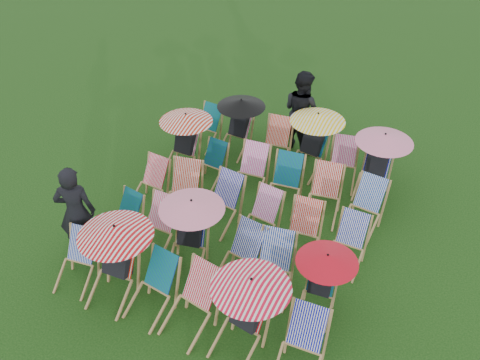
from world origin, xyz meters
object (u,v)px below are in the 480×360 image
at_px(deckchair_29, 377,163).
at_px(person_left, 76,212).
at_px(person_rear, 302,111).
at_px(deckchair_5, 301,349).
at_px(deckchair_0, 76,261).

xyz_separation_m(deckchair_29, person_left, (-4.25, -4.07, 0.21)).
bearing_deg(deckchair_29, person_rear, 153.66).
distance_m(deckchair_5, deckchair_29, 4.63).
bearing_deg(deckchair_0, person_rear, 63.63).
xyz_separation_m(deckchair_5, person_left, (-4.41, 0.56, 0.44)).
bearing_deg(person_left, deckchair_5, 143.72).
bearing_deg(deckchair_0, person_left, 114.68).
bearing_deg(deckchair_29, person_left, -137.98).
bearing_deg(deckchair_5, person_rear, 107.96).
xyz_separation_m(deckchair_5, person_rear, (-2.15, 5.54, 0.47)).
bearing_deg(deckchair_5, deckchair_29, 88.69).
distance_m(deckchair_5, person_left, 4.47).
relative_size(deckchair_0, person_rear, 0.47).
relative_size(deckchair_5, deckchair_29, 0.72).
height_order(deckchair_0, deckchair_29, deckchair_29).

